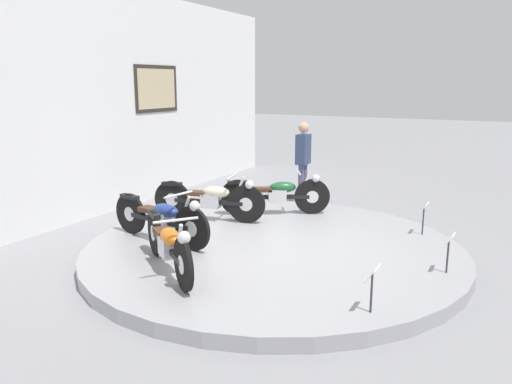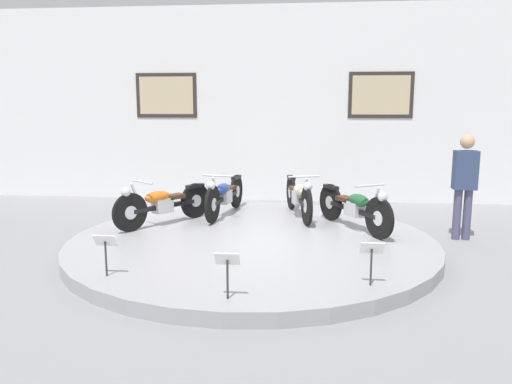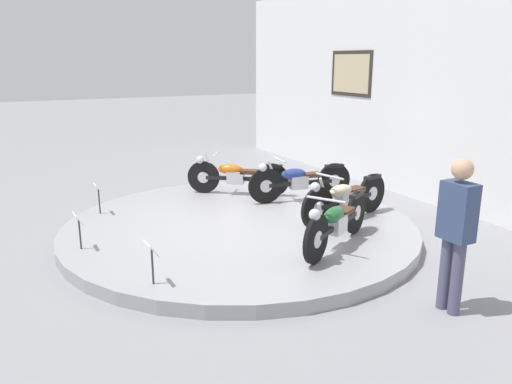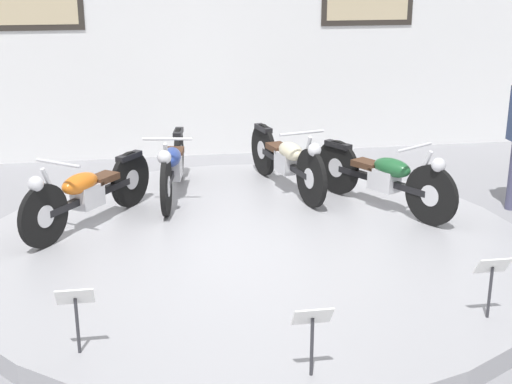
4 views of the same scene
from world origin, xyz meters
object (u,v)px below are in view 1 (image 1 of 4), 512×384
at_px(motorcycle_green, 277,193).
at_px(info_placard_front_centre, 449,245).
at_px(visitor_standing, 303,157).
at_px(motorcycle_cream, 211,198).
at_px(motorcycle_blue, 161,217).
at_px(info_placard_front_left, 372,279).
at_px(motorcycle_orange, 168,243).
at_px(info_placard_front_right, 424,212).

height_order(motorcycle_green, info_placard_front_centre, motorcycle_green).
bearing_deg(visitor_standing, motorcycle_cream, 167.24).
xyz_separation_m(motorcycle_blue, info_placard_front_left, (-0.87, -3.39, -0.02)).
height_order(motorcycle_orange, motorcycle_green, motorcycle_green).
relative_size(motorcycle_orange, motorcycle_cream, 0.81).
bearing_deg(motorcycle_green, info_placard_front_centre, -117.10).
bearing_deg(motorcycle_blue, motorcycle_orange, -137.87).
height_order(motorcycle_blue, motorcycle_cream, motorcycle_cream).
height_order(motorcycle_orange, info_placard_front_left, motorcycle_orange).
bearing_deg(visitor_standing, info_placard_front_left, -150.31).
xyz_separation_m(motorcycle_blue, motorcycle_cream, (1.35, 0.00, 0.01)).
xyz_separation_m(motorcycle_orange, motorcycle_green, (3.19, -0.00, 0.01)).
relative_size(motorcycle_orange, visitor_standing, 0.93).
relative_size(motorcycle_cream, motorcycle_green, 1.12).
xyz_separation_m(motorcycle_cream, info_placard_front_left, (-2.22, -3.39, -0.03)).
bearing_deg(info_placard_front_left, visitor_standing, 29.69).
relative_size(info_placard_front_left, visitor_standing, 0.30).
xyz_separation_m(info_placard_front_centre, visitor_standing, (3.35, 3.34, 0.43)).
relative_size(motorcycle_green, visitor_standing, 1.02).
height_order(info_placard_front_left, info_placard_front_right, same).
bearing_deg(visitor_standing, info_placard_front_centre, -135.05).
bearing_deg(info_placard_front_centre, motorcycle_blue, 99.72).
relative_size(motorcycle_green, info_placard_front_left, 3.43).
relative_size(motorcycle_cream, visitor_standing, 1.15).
distance_m(motorcycle_orange, motorcycle_blue, 1.24).
xyz_separation_m(motorcycle_cream, info_placard_front_centre, (-0.68, -3.95, -0.03)).
bearing_deg(visitor_standing, motorcycle_orange, -177.34).
distance_m(motorcycle_orange, visitor_standing, 4.97).
xyz_separation_m(motorcycle_blue, info_placard_front_centre, (0.68, -3.95, -0.02)).
distance_m(motorcycle_green, info_placard_front_right, 2.56).
relative_size(motorcycle_orange, info_placard_front_right, 3.13).
distance_m(motorcycle_blue, motorcycle_green, 2.42).
height_order(info_placard_front_left, visitor_standing, visitor_standing).
distance_m(motorcycle_cream, info_placard_front_centre, 4.01).
relative_size(info_placard_front_left, info_placard_front_centre, 1.00).
distance_m(motorcycle_orange, info_placard_front_right, 4.05).
bearing_deg(info_placard_front_centre, info_placard_front_right, 19.77).
bearing_deg(info_placard_front_left, motorcycle_cream, 56.81).
height_order(motorcycle_cream, visitor_standing, visitor_standing).
distance_m(motorcycle_blue, motorcycle_cream, 1.35).
relative_size(info_placard_front_centre, info_placard_front_right, 1.00).
relative_size(motorcycle_orange, motorcycle_green, 0.91).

